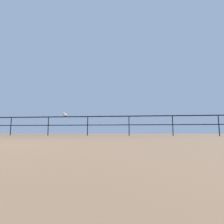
# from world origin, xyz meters

# --- Properties ---
(pier_railing) EXTENTS (25.25, 0.05, 0.99)m
(pier_railing) POSITION_xyz_m (-0.00, 7.45, 0.74)
(pier_railing) COLOR black
(pier_railing) RESTS_ON ground_plane
(seagull_on_rail) EXTENTS (0.20, 0.42, 0.20)m
(seagull_on_rail) POSITION_xyz_m (-1.22, 7.42, 1.08)
(seagull_on_rail) COLOR silver
(seagull_on_rail) RESTS_ON pier_railing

